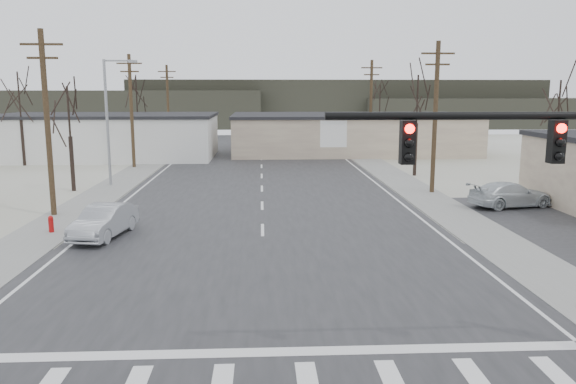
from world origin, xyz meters
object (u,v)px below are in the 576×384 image
at_px(car_far_b, 257,133).
at_px(car_parked_silver, 510,195).
at_px(fire_hydrant, 51,224).
at_px(car_far_a, 267,147).
at_px(sedan_crossing, 104,221).

distance_m(car_far_b, car_parked_silver, 53.17).
relative_size(fire_hydrant, car_far_a, 0.18).
xyz_separation_m(car_far_a, car_parked_silver, (14.02, -30.24, 0.02)).
relative_size(fire_hydrant, car_parked_silver, 0.17).
bearing_deg(fire_hydrant, car_far_b, 80.32).
bearing_deg(car_far_b, sedan_crossing, -74.36).
distance_m(car_far_a, car_parked_silver, 33.33).
bearing_deg(car_far_b, fire_hydrant, -77.29).
distance_m(sedan_crossing, car_far_b, 57.27).
relative_size(car_far_b, car_parked_silver, 0.84).
bearing_deg(car_far_a, car_parked_silver, 117.56).
height_order(fire_hydrant, car_far_a, car_far_a).
distance_m(car_far_a, car_far_b, 20.72).
xyz_separation_m(fire_hydrant, car_far_a, (10.83, 35.24, 0.29)).
bearing_deg(car_parked_silver, car_far_a, 11.55).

